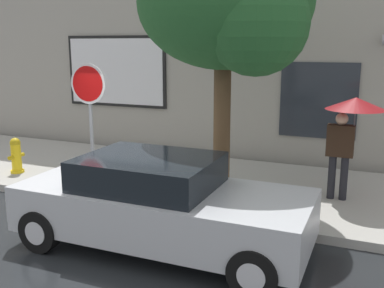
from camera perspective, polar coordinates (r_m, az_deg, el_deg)
name	(u,v)px	position (r m, az deg, el deg)	size (l,w,h in m)	color
ground_plane	(100,234)	(7.60, -11.59, -11.06)	(60.00, 60.00, 0.00)	black
sidewalk	(177,179)	(10.02, -1.89, -4.50)	(20.00, 4.00, 0.15)	#A3A099
building_facade	(216,25)	(11.91, 3.10, 14.79)	(20.00, 0.67, 7.00)	#9E998E
parked_car	(160,204)	(6.76, -4.07, -7.55)	(4.34, 1.87, 1.39)	#B7BABF
fire_hydrant	(16,156)	(10.93, -21.38, -1.38)	(0.30, 0.44, 0.80)	yellow
pedestrian_with_umbrella	(351,118)	(8.62, 19.50, 3.17)	(1.07, 1.07, 1.93)	black
street_tree	(230,7)	(8.10, 4.84, 16.88)	(3.14, 2.67, 4.76)	#4C3823
stop_sign	(89,103)	(8.73, -12.88, 5.11)	(0.76, 0.10, 2.52)	gray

